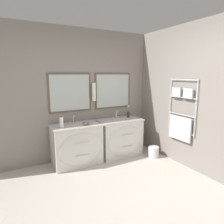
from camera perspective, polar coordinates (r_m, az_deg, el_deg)
name	(u,v)px	position (r m, az deg, el deg)	size (l,w,h in m)	color
ground_plane	(136,224)	(2.68, 6.93, -29.24)	(16.00, 16.00, 0.00)	#BCB5A8
wall_back	(74,95)	(4.05, -10.91, 4.71)	(5.00, 0.16, 2.60)	gray
wall_right	(183,97)	(3.97, 19.54, 4.03)	(0.13, 4.25, 2.60)	gray
vanity_left	(77,144)	(3.91, -9.93, -9.13)	(0.93, 0.59, 0.78)	silver
vanity_right	(120,137)	(4.29, 2.33, -7.14)	(0.93, 0.59, 0.78)	silver
faucet_left	(74,119)	(3.93, -10.93, -2.06)	(0.17, 0.11, 0.17)	silver
faucet_right	(116,115)	(4.31, 1.25, -0.73)	(0.17, 0.11, 0.17)	silver
toiletry_bottle	(61,122)	(3.64, -14.26, -2.83)	(0.07, 0.07, 0.22)	silver
amenity_bowl	(86,123)	(3.75, -7.36, -3.25)	(0.11, 0.11, 0.07)	#4C4742
flower_vase	(128,112)	(4.39, 4.71, -0.10)	(0.06, 0.06, 0.28)	#332D2D
waste_bin	(154,152)	(4.36, 11.78, -11.01)	(0.22, 0.22, 0.22)	silver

